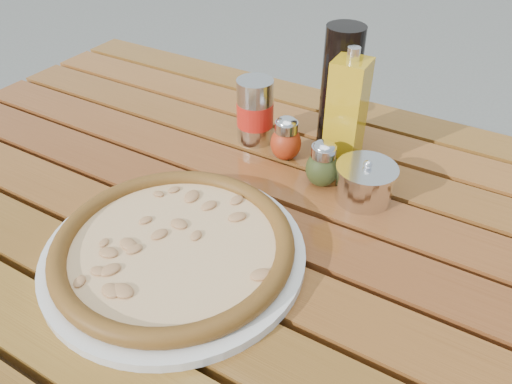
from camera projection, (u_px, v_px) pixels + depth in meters
The scene contains 9 objects.
table at pixel (250, 250), 0.81m from camera, with size 1.40×0.90×0.75m.
plate at pixel (175, 253), 0.69m from camera, with size 0.36×0.36×0.01m, color silver.
pizza at pixel (174, 245), 0.68m from camera, with size 0.39×0.39×0.03m.
pepper_shaker at pixel (286, 139), 0.87m from camera, with size 0.07×0.07×0.08m.
oregano_shaker at pixel (323, 164), 0.80m from camera, with size 0.07×0.07×0.08m.
dark_bottle at pixel (340, 89), 0.86m from camera, with size 0.07×0.07×0.22m, color black.
soda_can at pixel (255, 112), 0.90m from camera, with size 0.07×0.07×0.12m.
olive_oil_cruet at pixel (346, 114), 0.82m from camera, with size 0.06×0.06×0.21m.
parmesan_tin at pixel (365, 182), 0.78m from camera, with size 0.11×0.11×0.07m.
Camera 1 is at (0.31, -0.50, 1.24)m, focal length 35.00 mm.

